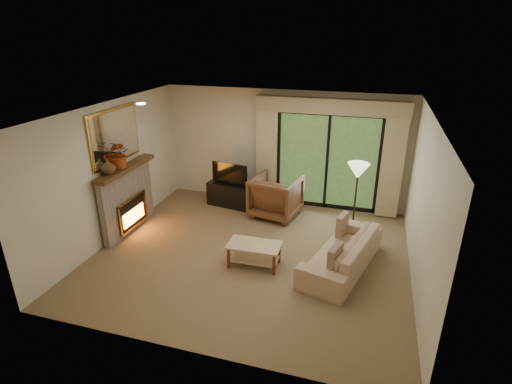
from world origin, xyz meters
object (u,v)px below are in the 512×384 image
(sofa, at_px, (342,252))
(coffee_table, at_px, (254,255))
(armchair, at_px, (276,196))
(media_console, at_px, (232,194))

(sofa, height_order, coffee_table, sofa)
(armchair, relative_size, sofa, 0.48)
(media_console, xyz_separation_m, coffee_table, (1.23, -2.29, -0.07))
(armchair, bearing_deg, sofa, 143.38)
(armchair, distance_m, sofa, 2.30)
(media_console, distance_m, armchair, 1.15)
(media_console, bearing_deg, armchair, -3.76)
(armchair, height_order, sofa, armchair)
(media_console, bearing_deg, sofa, -26.52)
(armchair, height_order, coffee_table, armchair)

